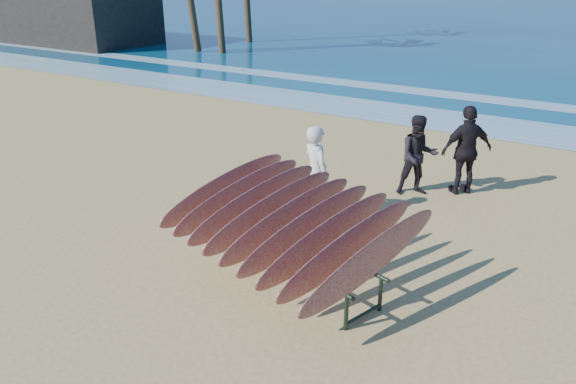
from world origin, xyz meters
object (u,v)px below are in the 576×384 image
(surfboard_rack, at_px, (288,221))
(building, at_px, (75,7))
(person_white, at_px, (316,173))
(person_dark_a, at_px, (418,156))
(person_dark_b, at_px, (467,150))

(surfboard_rack, relative_size, building, 0.42)
(person_white, xyz_separation_m, person_dark_a, (1.14, 2.05, -0.06))
(surfboard_rack, height_order, person_white, person_white)
(person_white, relative_size, person_dark_a, 1.07)
(building, bearing_deg, person_dark_a, -25.55)
(person_white, xyz_separation_m, building, (-23.71, 13.92, 1.13))
(person_white, height_order, person_dark_b, person_dark_b)
(person_white, height_order, building, building)
(person_white, relative_size, building, 0.19)
(person_dark_a, relative_size, person_dark_b, 0.90)
(surfboard_rack, relative_size, person_dark_b, 2.12)
(surfboard_rack, height_order, person_dark_a, person_dark_a)
(person_dark_a, distance_m, person_dark_b, 0.95)
(person_white, height_order, person_dark_a, person_white)
(surfboard_rack, bearing_deg, person_dark_a, 100.24)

